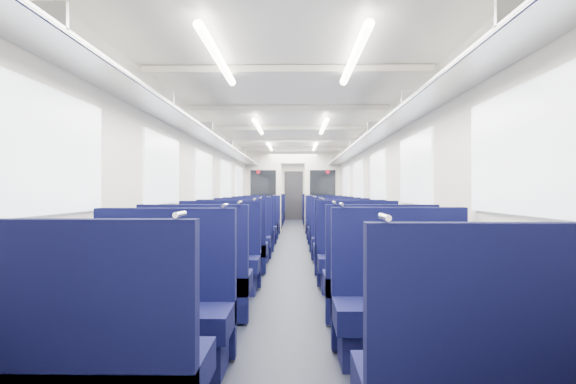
{
  "coord_description": "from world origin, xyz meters",
  "views": [
    {
      "loc": [
        0.08,
        -10.27,
        1.18
      ],
      "look_at": [
        -0.11,
        1.28,
        1.16
      ],
      "focal_mm": 28.87,
      "sensor_mm": 36.0,
      "label": 1
    }
  ],
  "objects": [
    {
      "name": "seat_17",
      "position": [
        0.83,
        0.92,
        0.34
      ],
      "size": [
        0.98,
        0.54,
        1.1
      ],
      "color": "#0C0F3B",
      "rests_on": "floor"
    },
    {
      "name": "seat_25",
      "position": [
        0.83,
        6.33,
        0.34
      ],
      "size": [
        0.98,
        0.54,
        1.1
      ],
      "color": "#0C0F3B",
      "rests_on": "floor"
    },
    {
      "name": "seat_23",
      "position": [
        0.83,
        5.34,
        0.34
      ],
      "size": [
        0.98,
        0.54,
        1.1
      ],
      "color": "#0C0F3B",
      "rests_on": "floor"
    },
    {
      "name": "seat_26",
      "position": [
        -0.83,
        7.65,
        0.34
      ],
      "size": [
        0.98,
        0.54,
        1.1
      ],
      "color": "#0C0F3B",
      "rests_on": "floor"
    },
    {
      "name": "seat_0",
      "position": [
        -0.83,
        -8.18,
        0.34
      ],
      "size": [
        0.98,
        0.54,
        1.1
      ],
      "color": "#0C0F3B",
      "rests_on": "floor"
    },
    {
      "name": "floor",
      "position": [
        0.0,
        0.0,
        0.0
      ],
      "size": [
        2.8,
        18.0,
        0.01
      ],
      "primitive_type": "cube",
      "color": "black",
      "rests_on": "ground"
    },
    {
      "name": "end_door",
      "position": [
        0.0,
        8.94,
        1.0
      ],
      "size": [
        0.75,
        0.06,
        2.0
      ],
      "primitive_type": "cube",
      "color": "black",
      "rests_on": "floor"
    },
    {
      "name": "seat_24",
      "position": [
        -0.83,
        6.43,
        0.34
      ],
      "size": [
        0.98,
        0.54,
        1.1
      ],
      "color": "#0C0F3B",
      "rests_on": "floor"
    },
    {
      "name": "bulkhead",
      "position": [
        -0.0,
        3.4,
        1.23
      ],
      "size": [
        2.8,
        0.1,
        2.35
      ],
      "color": "silver",
      "rests_on": "floor"
    },
    {
      "name": "seat_20",
      "position": [
        -0.83,
        4.2,
        0.34
      ],
      "size": [
        0.98,
        0.54,
        1.1
      ],
      "color": "#0C0F3B",
      "rests_on": "floor"
    },
    {
      "name": "seat_11",
      "position": [
        0.83,
        -2.62,
        0.34
      ],
      "size": [
        0.98,
        0.54,
        1.1
      ],
      "color": "#0C0F3B",
      "rests_on": "floor"
    },
    {
      "name": "windows",
      "position": [
        0.0,
        -0.46,
        1.42
      ],
      "size": [
        2.78,
        15.6,
        0.75
      ],
      "color": "white",
      "rests_on": "wall_left"
    },
    {
      "name": "seat_9",
      "position": [
        0.83,
        -3.73,
        0.34
      ],
      "size": [
        0.98,
        0.54,
        1.1
      ],
      "color": "#0C0F3B",
      "rests_on": "floor"
    },
    {
      "name": "seat_13",
      "position": [
        0.83,
        -1.3,
        0.34
      ],
      "size": [
        0.98,
        0.54,
        1.1
      ],
      "color": "#0C0F3B",
      "rests_on": "floor"
    },
    {
      "name": "seat_6",
      "position": [
        -0.83,
        -4.85,
        0.34
      ],
      "size": [
        0.98,
        0.54,
        1.1
      ],
      "color": "#0C0F3B",
      "rests_on": "floor"
    },
    {
      "name": "seat_18",
      "position": [
        -0.83,
        2.11,
        0.34
      ],
      "size": [
        0.98,
        0.54,
        1.1
      ],
      "color": "#0C0F3B",
      "rests_on": "floor"
    },
    {
      "name": "seat_22",
      "position": [
        -0.83,
        5.2,
        0.34
      ],
      "size": [
        0.98,
        0.54,
        1.1
      ],
      "color": "#0C0F3B",
      "rests_on": "floor"
    },
    {
      "name": "luggage_rack_left",
      "position": [
        -1.21,
        0.0,
        1.97
      ],
      "size": [
        0.36,
        17.4,
        0.18
      ],
      "color": "#B2B5BA",
      "rests_on": "wall_left"
    },
    {
      "name": "seat_21",
      "position": [
        0.83,
        4.01,
        0.34
      ],
      "size": [
        0.98,
        0.54,
        1.1
      ],
      "color": "#0C0F3B",
      "rests_on": "floor"
    },
    {
      "name": "dado_right",
      "position": [
        1.39,
        0.0,
        0.35
      ],
      "size": [
        0.03,
        17.9,
        0.7
      ],
      "primitive_type": "cube",
      "color": "black",
      "rests_on": "floor"
    },
    {
      "name": "seat_27",
      "position": [
        0.83,
        7.65,
        0.34
      ],
      "size": [
        0.98,
        0.54,
        1.1
      ],
      "color": "#0C0F3B",
      "rests_on": "floor"
    },
    {
      "name": "wall_far",
      "position": [
        0.0,
        9.0,
        1.18
      ],
      "size": [
        2.8,
        0.02,
        2.35
      ],
      "primitive_type": "cube",
      "color": "silver",
      "rests_on": "floor"
    },
    {
      "name": "seat_2",
      "position": [
        -0.83,
        -7.19,
        0.34
      ],
      "size": [
        0.98,
        0.54,
        1.1
      ],
      "color": "#0C0F3B",
      "rests_on": "floor"
    },
    {
      "name": "seat_3",
      "position": [
        0.83,
        -7.01,
        0.34
      ],
      "size": [
        0.98,
        0.54,
        1.1
      ],
      "color": "#0C0F3B",
      "rests_on": "floor"
    },
    {
      "name": "seat_16",
      "position": [
        -0.83,
        0.97,
        0.34
      ],
      "size": [
        0.98,
        0.54,
        1.1
      ],
      "color": "#0C0F3B",
      "rests_on": "floor"
    },
    {
      "name": "seat_8",
      "position": [
        -0.83,
        -3.63,
        0.34
      ],
      "size": [
        0.98,
        0.54,
        1.1
      ],
      "color": "#0C0F3B",
      "rests_on": "floor"
    },
    {
      "name": "wall_right",
      "position": [
        1.4,
        0.0,
        1.18
      ],
      "size": [
        0.02,
        18.0,
        2.35
      ],
      "primitive_type": "cube",
      "color": "silver",
      "rests_on": "floor"
    },
    {
      "name": "ceiling_fittings",
      "position": [
        0.0,
        -0.26,
        2.29
      ],
      "size": [
        2.7,
        16.06,
        0.11
      ],
      "color": "silver",
      "rests_on": "ceiling"
    },
    {
      "name": "seat_14",
      "position": [
        -0.83,
        -0.18,
        0.34
      ],
      "size": [
        0.98,
        0.54,
        1.1
      ],
      "color": "#0C0F3B",
      "rests_on": "floor"
    },
    {
      "name": "seat_4",
      "position": [
        -0.83,
        -6.06,
        0.34
      ],
      "size": [
        0.98,
        0.54,
        1.1
      ],
      "color": "#0C0F3B",
      "rests_on": "floor"
    },
    {
      "name": "luggage_rack_right",
      "position": [
        1.21,
        0.0,
        1.97
      ],
      "size": [
        0.36,
        17.4,
        0.18
      ],
      "color": "#B2B5BA",
      "rests_on": "wall_right"
    },
    {
      "name": "seat_7",
      "position": [
        0.83,
        -4.76,
        0.34
      ],
      "size": [
        0.98,
        0.54,
        1.1
      ],
      "color": "#0C0F3B",
      "rests_on": "floor"
    },
    {
      "name": "seat_19",
      "position": [
        0.83,
        2.08,
        0.34
      ],
      "size": [
        0.98,
        0.54,
        1.1
      ],
      "color": "#0C0F3B",
      "rests_on": "floor"
    },
    {
      "name": "wall_left",
      "position": [
        -1.4,
        0.0,
        1.18
      ],
      "size": [
        0.02,
        18.0,
        2.35
      ],
      "primitive_type": "cube",
      "color": "silver",
      "rests_on": "floor"
    },
    {
      "name": "seat_10",
      "position": [
        -0.83,
        -2.47,
        0.34
      ],
      "size": [
        0.98,
        0.54,
        1.1
      ],
      "color": "#0C0F3B",
      "rests_on": "floor"
    },
    {
      "name": "seat_5",
      "position": [
        0.83,
        -6.08,
        0.34
      ],
      "size": [
        0.98,
        0.54,
        1.1
      ],
      "color": "#0C0F3B",
      "rests_on": "floor"
    },
    {
      "name": "dado_left",
      "position": [
        -1.39,
        0.0,
        0.35
      ],
      "size": [
        0.03,
        17.9,
        0.7
      ],
      "primitive_type": "cube",
      "color": "black",
      "rests_on": "floor"
    },
    {
      "name": "seat_15",
      "position": [
        0.83,
        -0.34,
        0.34
      ],
      "size": [
        0.98,
        0.54,
        1.1
      ],
      "color": "#0C0F3B",
      "rests_on": "floor"
    },
    {
      "name": "seat_12",
      "position": [
        -0.83,
        -1.28,
        0.34
      ],
      "size": [
        0.98,
        0.54,
        1.1
      ],
      "color": "#0C0F3B",
      "rests_on": "floor"
    },
    {
      "name": "ceiling",
      "position": [
        0.0,
        0.0,
        2.35
      ],
      "size": [
        2.8,
        18.0,
        0.01
      ],
      "primitive_type": "cube",
      "color": "white",
      "rests_on": "wall_left"
    }
  ]
}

